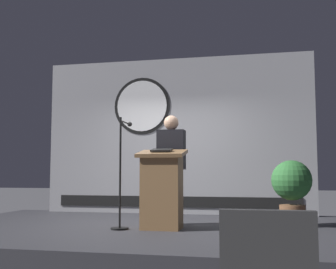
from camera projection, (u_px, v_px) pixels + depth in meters
name	position (u px, v px, depth m)	size (l,w,h in m)	color
ground_plane	(151.00, 248.00, 5.91)	(40.00, 40.00, 0.00)	#4C4C51
stage_platform	(151.00, 237.00, 5.92)	(6.40, 4.00, 0.30)	#333338
banner_display	(175.00, 135.00, 7.87)	(5.03, 0.12, 2.91)	#9E9EA3
podium	(162.00, 189.00, 5.69)	(0.64, 0.50, 1.09)	olive
speaker_person	(171.00, 168.00, 6.18)	(0.40, 0.26, 1.61)	black
microphone_stand	(121.00, 189.00, 5.71)	(0.24, 0.57, 1.52)	black
potted_plant	(292.00, 186.00, 5.97)	(0.57, 0.57, 0.94)	brown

